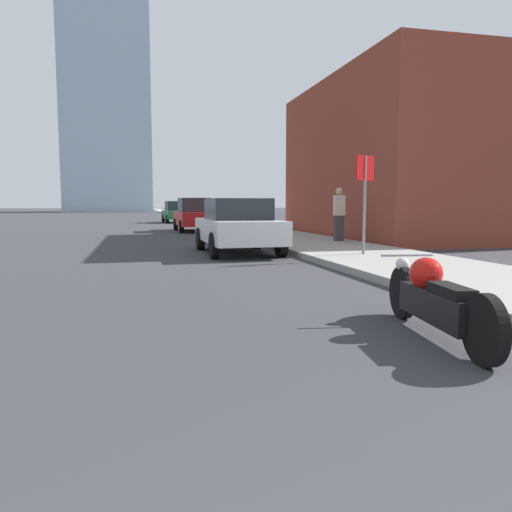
{
  "coord_description": "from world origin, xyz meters",
  "views": [
    {
      "loc": [
        -0.27,
        0.25,
        1.36
      ],
      "look_at": [
        1.42,
        7.25,
        0.62
      ],
      "focal_mm": 35.0,
      "sensor_mm": 36.0,
      "label": 1
    }
  ],
  "objects": [
    {
      "name": "parked_car_red",
      "position": [
        2.62,
        25.92,
        0.83
      ],
      "size": [
        1.86,
        4.56,
        1.7
      ],
      "rotation": [
        0.0,
        0.0,
        0.02
      ],
      "color": "red",
      "rests_on": "ground_plane"
    },
    {
      "name": "parked_car_green",
      "position": [
        2.7,
        38.49,
        0.8
      ],
      "size": [
        2.04,
        4.26,
        1.62
      ],
      "rotation": [
        0.0,
        0.0,
        0.06
      ],
      "color": "#1E6B33",
      "rests_on": "ground_plane"
    },
    {
      "name": "distant_tower",
      "position": [
        -4.98,
        99.6,
        35.76
      ],
      "size": [
        15.5,
        15.5,
        71.51
      ],
      "color": "#9EB7CC",
      "rests_on": "ground_plane"
    },
    {
      "name": "pedestrian",
      "position": [
        6.33,
        15.82,
        1.07
      ],
      "size": [
        0.36,
        0.25,
        1.78
      ],
      "color": "#38383D",
      "rests_on": "sidewalk"
    },
    {
      "name": "parked_car_white",
      "position": [
        2.49,
        13.92,
        0.78
      ],
      "size": [
        1.99,
        4.18,
        1.53
      ],
      "rotation": [
        0.0,
        0.0,
        0.01
      ],
      "color": "silver",
      "rests_on": "ground_plane"
    },
    {
      "name": "motorcycle",
      "position": [
        2.71,
        4.74,
        0.4
      ],
      "size": [
        0.65,
        2.42,
        0.8
      ],
      "rotation": [
        0.0,
        0.0,
        -0.14
      ],
      "color": "black",
      "rests_on": "ground_plane"
    },
    {
      "name": "brick_storefront",
      "position": [
        11.33,
        19.22,
        3.19
      ],
      "size": [
        8.28,
        11.18,
        6.39
      ],
      "color": "brown",
      "rests_on": "ground_plane"
    },
    {
      "name": "stop_sign",
      "position": [
        5.17,
        11.53,
        1.78
      ],
      "size": [
        0.57,
        0.26,
        2.4
      ],
      "color": "slate",
      "rests_on": "sidewalk"
    },
    {
      "name": "sidewalk",
      "position": [
        5.38,
        40.0,
        0.07
      ],
      "size": [
        3.22,
        240.0,
        0.15
      ],
      "color": "gray",
      "rests_on": "ground_plane"
    }
  ]
}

